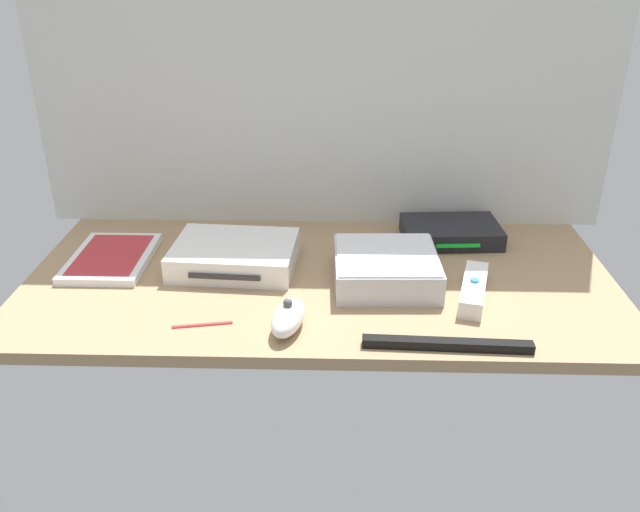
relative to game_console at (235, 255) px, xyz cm
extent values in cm
cube|color=#9E7F5B|center=(15.07, -3.63, -3.20)|extent=(100.00, 48.00, 2.00)
cube|color=silver|center=(15.07, 20.97, 29.80)|extent=(110.00, 1.20, 64.00)
cube|color=white|center=(0.00, 0.03, 0.00)|extent=(22.00, 17.33, 4.40)
cube|color=#2D2D2D|center=(-0.53, -8.15, 0.00)|extent=(12.01, 1.38, 0.80)
cube|color=silver|center=(26.14, -5.04, 0.30)|extent=(17.49, 17.49, 5.00)
cube|color=silver|center=(26.14, -5.04, 2.95)|extent=(16.79, 16.79, 0.30)
cube|color=white|center=(-22.35, 1.10, -1.50)|extent=(13.65, 19.03, 1.40)
cube|color=#B72D33|center=(-22.35, 1.10, -0.72)|extent=(11.19, 16.37, 0.16)
cube|color=black|center=(39.58, 12.19, -0.50)|extent=(18.76, 13.18, 3.40)
cube|color=#19D833|center=(39.99, 6.00, -0.50)|extent=(8.01, 0.93, 0.60)
cube|color=white|center=(39.91, -10.04, -0.70)|extent=(7.21, 15.23, 3.00)
cylinder|color=#387FDB|center=(39.91, -10.04, 1.00)|extent=(1.40, 1.40, 0.40)
ellipsoid|color=white|center=(10.85, -20.18, -0.20)|extent=(6.20, 10.65, 4.00)
sphere|color=#4C4C4C|center=(10.85, -20.18, 2.20)|extent=(1.40, 1.40, 1.40)
cube|color=black|center=(33.64, -24.69, -1.50)|extent=(24.05, 2.78, 1.40)
cylinder|color=red|center=(-2.10, -19.63, -1.85)|extent=(8.98, 2.32, 0.70)
camera|label=1|loc=(17.93, -102.57, 50.41)|focal=36.80mm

